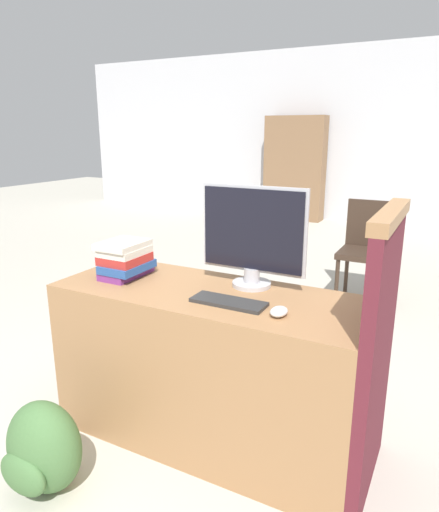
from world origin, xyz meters
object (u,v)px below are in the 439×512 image
(monitor, at_px, (253,236))
(mouse, at_px, (279,312))
(book_stack, at_px, (125,259))
(keyboard, at_px, (229,302))
(backpack, at_px, (42,449))
(far_chair, at_px, (368,245))

(monitor, bearing_deg, mouse, -49.32)
(monitor, relative_size, book_stack, 1.85)
(monitor, distance_m, keyboard, 0.35)
(keyboard, bearing_deg, mouse, -5.52)
(monitor, distance_m, book_stack, 0.66)
(mouse, bearing_deg, backpack, -148.12)
(monitor, distance_m, backpack, 1.29)
(far_chair, bearing_deg, book_stack, -118.90)
(monitor, bearing_deg, keyboard, -88.53)
(mouse, distance_m, far_chair, 2.48)
(monitor, height_order, book_stack, monitor)
(monitor, relative_size, mouse, 5.38)
(book_stack, bearing_deg, keyboard, -8.49)
(monitor, relative_size, keyboard, 1.59)
(book_stack, bearing_deg, far_chair, 71.38)
(keyboard, bearing_deg, monitor, 91.47)
(backpack, distance_m, far_chair, 3.10)
(mouse, xyz_separation_m, backpack, (-0.84, -0.52, -0.59))
(keyboard, height_order, far_chair, far_chair)
(book_stack, bearing_deg, monitor, 15.04)
(monitor, xyz_separation_m, mouse, (0.24, -0.28, -0.23))
(keyboard, relative_size, far_chair, 0.37)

